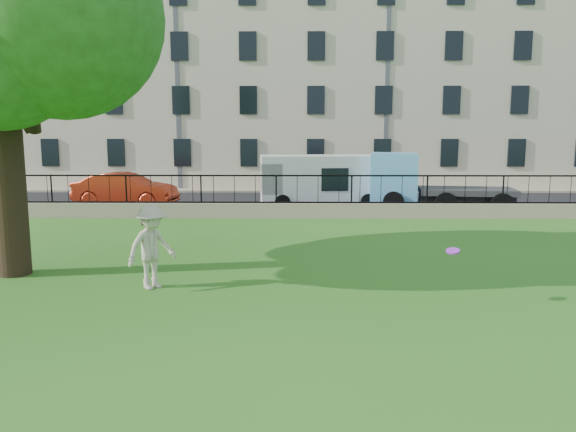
{
  "coord_description": "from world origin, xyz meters",
  "views": [
    {
      "loc": [
        0.74,
        -10.21,
        3.46
      ],
      "look_at": [
        0.57,
        3.5,
        1.37
      ],
      "focal_mm": 35.0,
      "sensor_mm": 36.0,
      "label": 1
    }
  ],
  "objects_px": {
    "white_van": "(322,181)",
    "frisbee": "(453,251)",
    "man": "(151,247)",
    "red_sedan": "(126,190)",
    "blue_truck": "(439,182)"
  },
  "relations": [
    {
      "from": "frisbee",
      "to": "man",
      "type": "bearing_deg",
      "value": 169.96
    },
    {
      "from": "frisbee",
      "to": "red_sedan",
      "type": "relative_size",
      "value": 0.06
    },
    {
      "from": "frisbee",
      "to": "white_van",
      "type": "height_order",
      "value": "white_van"
    },
    {
      "from": "frisbee",
      "to": "white_van",
      "type": "bearing_deg",
      "value": 97.31
    },
    {
      "from": "man",
      "to": "red_sedan",
      "type": "relative_size",
      "value": 0.4
    },
    {
      "from": "red_sedan",
      "to": "frisbee",
      "type": "bearing_deg",
      "value": -135.96
    },
    {
      "from": "man",
      "to": "white_van",
      "type": "distance_m",
      "value": 14.27
    },
    {
      "from": "frisbee",
      "to": "blue_truck",
      "type": "xyz_separation_m",
      "value": [
        3.18,
        13.69,
        0.14
      ]
    },
    {
      "from": "white_van",
      "to": "red_sedan",
      "type": "bearing_deg",
      "value": 174.62
    },
    {
      "from": "white_van",
      "to": "frisbee",
      "type": "bearing_deg",
      "value": -88.07
    },
    {
      "from": "man",
      "to": "frisbee",
      "type": "xyz_separation_m",
      "value": [
        6.29,
        -1.11,
        0.17
      ]
    },
    {
      "from": "man",
      "to": "frisbee",
      "type": "distance_m",
      "value": 6.39
    },
    {
      "from": "frisbee",
      "to": "white_van",
      "type": "distance_m",
      "value": 14.81
    },
    {
      "from": "man",
      "to": "blue_truck",
      "type": "xyz_separation_m",
      "value": [
        9.47,
        12.57,
        0.32
      ]
    },
    {
      "from": "red_sedan",
      "to": "blue_truck",
      "type": "xyz_separation_m",
      "value": [
        14.11,
        -1.0,
        0.48
      ]
    }
  ]
}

